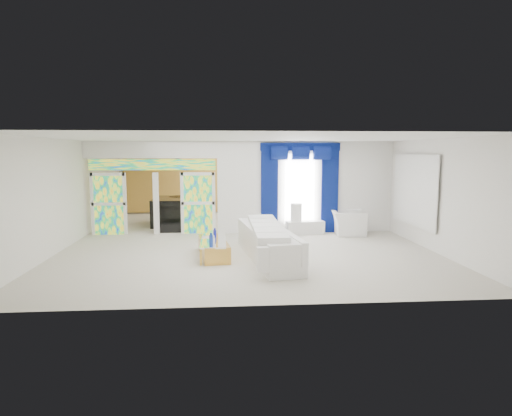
{
  "coord_description": "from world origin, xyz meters",
  "views": [
    {
      "loc": [
        -0.64,
        -13.33,
        2.65
      ],
      "look_at": [
        0.3,
        -1.2,
        1.1
      ],
      "focal_mm": 30.86,
      "sensor_mm": 36.0,
      "label": 1
    }
  ],
  "objects": [
    {
      "name": "floor",
      "position": [
        0.0,
        0.0,
        0.0
      ],
      "size": [
        12.0,
        12.0,
        0.0
      ],
      "primitive_type": "plane",
      "color": "#B7AF9E",
      "rests_on": "ground"
    },
    {
      "name": "blue_pelmet",
      "position": [
        1.9,
        0.87,
        2.82
      ],
      "size": [
        2.6,
        0.12,
        0.25
      ],
      "primitive_type": "cube",
      "color": "#060344",
      "rests_on": "dividing_wall"
    },
    {
      "name": "blue_drape_left",
      "position": [
        0.9,
        0.87,
        1.4
      ],
      "size": [
        0.55,
        0.1,
        2.8
      ],
      "primitive_type": "cube",
      "color": "#060344",
      "rests_on": "ground"
    },
    {
      "name": "window_pane",
      "position": [
        1.9,
        0.9,
        1.45
      ],
      "size": [
        1.0,
        0.02,
        2.3
      ],
      "primitive_type": "cube",
      "color": "white",
      "rests_on": "dividing_wall"
    },
    {
      "name": "stained_panel_left",
      "position": [
        -4.28,
        1.0,
        1.0
      ],
      "size": [
        0.95,
        0.04,
        2.0
      ],
      "primitive_type": "cube",
      "color": "#994C3F",
      "rests_on": "ground"
    },
    {
      "name": "gold_curtains",
      "position": [
        0.0,
        5.9,
        1.5
      ],
      "size": [
        9.7,
        0.12,
        2.9
      ],
      "primitive_type": "cube",
      "color": "#BA7F2C",
      "rests_on": "ground"
    },
    {
      "name": "white_sofa",
      "position": [
        0.48,
        -2.59,
        0.37
      ],
      "size": [
        1.33,
        3.96,
        0.74
      ],
      "primitive_type": "cube",
      "rotation": [
        0.0,
        0.0,
        0.13
      ],
      "color": "white",
      "rests_on": "ground"
    },
    {
      "name": "blue_drape_right",
      "position": [
        2.9,
        0.87,
        1.4
      ],
      "size": [
        0.55,
        0.1,
        2.8
      ],
      "primitive_type": "cube",
      "color": "#060344",
      "rests_on": "ground"
    },
    {
      "name": "table_lamp",
      "position": [
        1.76,
        0.67,
        0.7
      ],
      "size": [
        0.36,
        0.36,
        0.58
      ],
      "primitive_type": "cylinder",
      "color": "silver",
      "rests_on": "console_table"
    },
    {
      "name": "dividing_wall",
      "position": [
        2.15,
        1.0,
        1.5
      ],
      "size": [
        5.7,
        0.18,
        3.0
      ],
      "primitive_type": "cube",
      "color": "white",
      "rests_on": "ground"
    },
    {
      "name": "chandelier",
      "position": [
        -2.3,
        3.4,
        2.65
      ],
      "size": [
        0.6,
        0.6,
        0.6
      ],
      "primitive_type": "sphere",
      "color": "gold",
      "rests_on": "ceiling"
    },
    {
      "name": "piano_bench",
      "position": [
        -2.4,
        1.29,
        0.14
      ],
      "size": [
        0.83,
        0.32,
        0.28
      ],
      "primitive_type": "cube",
      "rotation": [
        0.0,
        0.0,
        -0.0
      ],
      "color": "black",
      "rests_on": "ground"
    },
    {
      "name": "console_table",
      "position": [
        2.06,
        0.67,
        0.21
      ],
      "size": [
        1.27,
        0.53,
        0.41
      ],
      "primitive_type": "cube",
      "rotation": [
        0.0,
        0.0,
        0.11
      ],
      "color": "silver",
      "rests_on": "ground"
    },
    {
      "name": "grand_piano",
      "position": [
        -2.4,
        2.89,
        0.49
      ],
      "size": [
        1.48,
        1.93,
        0.98
      ],
      "primitive_type": "cube",
      "rotation": [
        0.0,
        0.0,
        -0.0
      ],
      "color": "black",
      "rests_on": "ground"
    },
    {
      "name": "decanters",
      "position": [
        -0.88,
        -2.49,
        0.51
      ],
      "size": [
        0.16,
        1.07,
        0.23
      ],
      "color": "silver",
      "rests_on": "coffee_table"
    },
    {
      "name": "tv_console",
      "position": [
        -4.42,
        2.27,
        0.41
      ],
      "size": [
        0.6,
        0.56,
        0.82
      ],
      "primitive_type": "cube",
      "rotation": [
        0.0,
        0.0,
        0.08
      ],
      "color": "#AE7B57",
      "rests_on": "ground"
    },
    {
      "name": "stained_transom",
      "position": [
        -2.85,
        1.0,
        2.25
      ],
      "size": [
        4.0,
        0.05,
        0.35
      ],
      "primitive_type": "cube",
      "color": "#994C3F",
      "rests_on": "dividing_header"
    },
    {
      "name": "coffee_table",
      "position": [
        -0.87,
        -2.29,
        0.21
      ],
      "size": [
        0.86,
        1.94,
        0.42
      ],
      "primitive_type": "cube",
      "rotation": [
        0.0,
        0.0,
        0.13
      ],
      "color": "gold",
      "rests_on": "ground"
    },
    {
      "name": "wall_mirror",
      "position": [
        4.94,
        -1.0,
        1.55
      ],
      "size": [
        0.04,
        2.7,
        1.9
      ],
      "primitive_type": "cube",
      "color": "white",
      "rests_on": "ground"
    },
    {
      "name": "dividing_header",
      "position": [
        -2.85,
        1.0,
        2.73
      ],
      "size": [
        4.3,
        0.18,
        0.55
      ],
      "primitive_type": "cube",
      "color": "white",
      "rests_on": "dividing_wall"
    },
    {
      "name": "stained_panel_right",
      "position": [
        -1.42,
        1.0,
        1.0
      ],
      "size": [
        0.95,
        0.04,
        2.0
      ],
      "primitive_type": "cube",
      "color": "#994C3F",
      "rests_on": "ground"
    },
    {
      "name": "armchair",
      "position": [
        3.42,
        0.45,
        0.38
      ],
      "size": [
        1.17,
        1.3,
        0.77
      ],
      "primitive_type": "imported",
      "rotation": [
        0.0,
        0.0,
        1.45
      ],
      "color": "white",
      "rests_on": "ground"
    }
  ]
}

